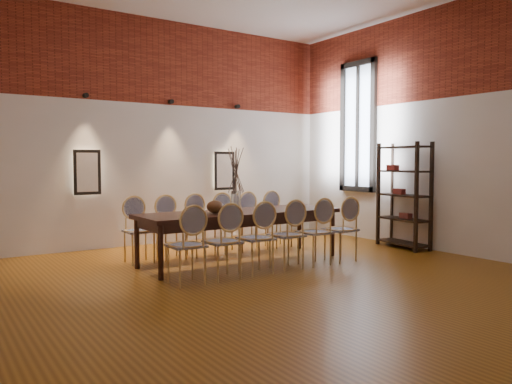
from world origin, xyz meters
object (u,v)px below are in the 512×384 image
chair_near_c (256,238)px  shelving_rack (404,195)px  book (229,211)px  chair_near_e (315,232)px  chair_far_c (201,226)px  chair_far_b (171,228)px  bowl (215,207)px  chair_near_f (340,229)px  dining_table (241,237)px  chair_far_a (139,231)px  chair_near_d (286,235)px  vase (236,201)px  chair_far_d (229,224)px  chair_near_b (223,242)px  chair_far_f (279,220)px  chair_far_e (254,222)px  chair_near_a (186,245)px

chair_near_c → shelving_rack: (3.22, 0.26, 0.43)m
chair_near_c → book: 0.86m
chair_near_e → chair_far_c: same height
chair_far_b → book: bearing=128.2°
bowl → chair_near_f: bearing=-22.3°
shelving_rack → chair_far_c: bearing=166.9°
dining_table → chair_far_a: size_ratio=3.22×
chair_far_c → book: chair_far_c is taller
chair_near_d → vase: bearing=113.7°
chair_far_d → chair_far_c: bearing=-0.0°
chair_far_a → bowl: (0.81, -0.81, 0.37)m
chair_far_a → book: bearing=145.9°
vase → shelving_rack: bearing=-9.4°
chair_near_d → book: 0.96m
chair_near_b → chair_far_c: size_ratio=1.00×
book → chair_far_f: bearing=27.0°
chair_near_b → book: chair_near_b is taller
bowl → chair_far_a: bearing=134.9°
chair_far_d → chair_far_e: (0.51, 0.00, 0.00)m
chair_near_d → chair_far_f: bearing=56.6°
chair_far_e → book: chair_far_e is taller
chair_near_d → chair_near_a: bearing=-180.0°
chair_near_e → chair_far_b: size_ratio=1.00×
shelving_rack → chair_far_b: bearing=169.6°
chair_near_b → chair_far_e: (1.51, 1.54, 0.00)m
chair_near_c → chair_far_f: (1.51, 1.54, 0.00)m
chair_far_c → bowl: size_ratio=3.92×
chair_far_a → vase: bearing=147.0°
chair_far_f → shelving_rack: 2.18m
chair_far_a → chair_near_d: bearing=134.6°
chair_near_d → chair_far_d: same height
chair_near_e → book: 1.27m
chair_near_a → shelving_rack: 4.26m
chair_near_c → chair_far_c: size_ratio=1.00×
chair_near_c → chair_far_b: 1.62m
chair_far_c → vase: size_ratio=3.13×
chair_far_f → shelving_rack: shelving_rack is taller
chair_near_c → chair_far_d: same height
bowl → chair_near_b: bearing=-112.3°
chair_far_d → vase: (-0.33, -0.77, 0.43)m
dining_table → chair_far_e: bearing=45.4°
chair_far_d → shelving_rack: bearing=154.6°
chair_far_f → chair_far_d: bearing=0.0°
chair_near_d → chair_near_f: bearing=0.0°
chair_far_b → bowl: (0.30, -0.82, 0.37)m
chair_near_f → vase: size_ratio=3.13×
chair_near_e → book: chair_near_e is taller
chair_far_b → chair_far_f: size_ratio=1.00×
shelving_rack → chair_near_b: bearing=-167.5°
chair_far_f → shelving_rack: size_ratio=0.52×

